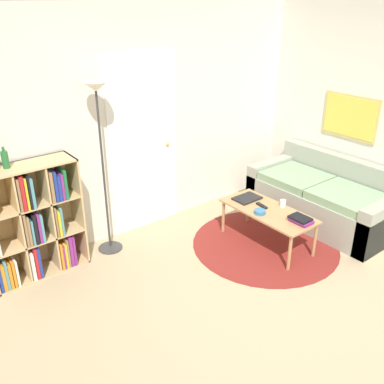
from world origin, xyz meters
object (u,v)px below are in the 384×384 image
coffee_table (268,213)px  bottle_right (5,159)px  bowl (260,212)px  cup (283,203)px  laptop (247,198)px  couch (325,198)px  bookshelf (31,224)px  floor_lamp (99,120)px

coffee_table → bottle_right: size_ratio=5.42×
bowl → cup: size_ratio=1.52×
laptop → bowl: 0.39m
coffee_table → cup: size_ratio=13.09×
couch → cup: size_ratio=21.49×
couch → coffee_table: bearing=178.3°
bookshelf → couch: 3.52m
floor_lamp → coffee_table: (1.48, -1.03, -1.11)m
floor_lamp → cup: size_ratio=22.35×
bottle_right → bookshelf: bearing=-13.9°
bookshelf → coffee_table: (2.28, -1.08, -0.18)m
floor_lamp → coffee_table: 2.12m
bowl → laptop: bearing=66.4°
cup → bottle_right: bearing=156.0°
bookshelf → bowl: bearing=-26.8°
bookshelf → laptop: 2.42m
bookshelf → bottle_right: 0.72m
bookshelf → cup: bearing=-24.5°
cup → floor_lamp: bearing=147.3°
couch → coffee_table: 1.05m
bookshelf → coffee_table: bearing=-25.3°
floor_lamp → bowl: bearing=-37.5°
laptop → cup: cup is taller
laptop → floor_lamp: bearing=155.7°
bookshelf → couch: bearing=-18.5°
bookshelf → laptop: bearing=-17.6°
bookshelf → cup: (2.47, -1.13, -0.09)m
laptop → bookshelf: bearing=162.4°
couch → laptop: size_ratio=5.77×
coffee_table → bottle_right: bearing=155.2°
bookshelf → cup: size_ratio=14.09×
floor_lamp → bookshelf: bearing=176.2°
floor_lamp → bowl: size_ratio=14.73×
laptop → coffee_table: bearing=-92.5°
bookshelf → laptop: size_ratio=3.78×
bookshelf → bowl: 2.41m
laptop → bowl: (-0.15, -0.35, 0.01)m
cup → couch: bearing=0.9°
couch → coffee_table: couch is taller
floor_lamp → bowl: (1.34, -1.03, -1.05)m
couch → bowl: 1.19m
bookshelf → bowl: size_ratio=9.29×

